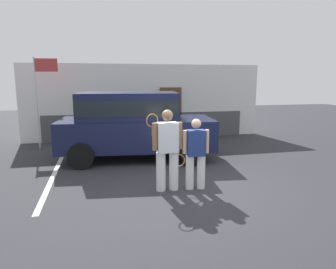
{
  "coord_description": "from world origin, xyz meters",
  "views": [
    {
      "loc": [
        -1.94,
        -6.27,
        2.44
      ],
      "look_at": [
        -0.24,
        1.2,
        1.05
      ],
      "focal_mm": 32.75,
      "sensor_mm": 36.0,
      "label": 1
    }
  ],
  "objects": [
    {
      "name": "flag_pole",
      "position": [
        -3.86,
        5.29,
        2.2
      ],
      "size": [
        0.8,
        0.05,
        3.19
      ],
      "color": "silver",
      "rests_on": "ground_plane"
    },
    {
      "name": "potted_plant_by_porch",
      "position": [
        1.82,
        5.2,
        0.51
      ],
      "size": [
        0.7,
        0.7,
        0.93
      ],
      "color": "gray",
      "rests_on": "ground_plane"
    },
    {
      "name": "parking_stripe_0",
      "position": [
        -3.13,
        1.5,
        0.0
      ],
      "size": [
        0.12,
        4.4,
        0.01
      ],
      "primitive_type": "cube",
      "color": "silver",
      "rests_on": "ground_plane"
    },
    {
      "name": "tennis_player_man",
      "position": [
        -0.51,
        0.09,
        0.94
      ],
      "size": [
        0.8,
        0.29,
        1.8
      ],
      "rotation": [
        0.0,
        0.0,
        3.17
      ],
      "color": "white",
      "rests_on": "ground_plane"
    },
    {
      "name": "parked_suv",
      "position": [
        -0.91,
        2.97,
        1.15
      ],
      "size": [
        4.79,
        2.59,
        2.05
      ],
      "rotation": [
        0.0,
        0.0,
        -0.12
      ],
      "color": "#141938",
      "rests_on": "ground_plane"
    },
    {
      "name": "ground_plane",
      "position": [
        0.0,
        0.0,
        0.0
      ],
      "size": [
        40.0,
        40.0,
        0.0
      ],
      "primitive_type": "plane",
      "color": "#2D2D33"
    },
    {
      "name": "tennis_player_woman",
      "position": [
        0.12,
        0.04,
        0.82
      ],
      "size": [
        0.85,
        0.28,
        1.59
      ],
      "rotation": [
        0.0,
        0.0,
        3.05
      ],
      "color": "white",
      "rests_on": "ground_plane"
    },
    {
      "name": "house_frontage",
      "position": [
        0.01,
        6.29,
        1.42
      ],
      "size": [
        9.79,
        0.4,
        3.03
      ],
      "color": "white",
      "rests_on": "ground_plane"
    }
  ]
}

